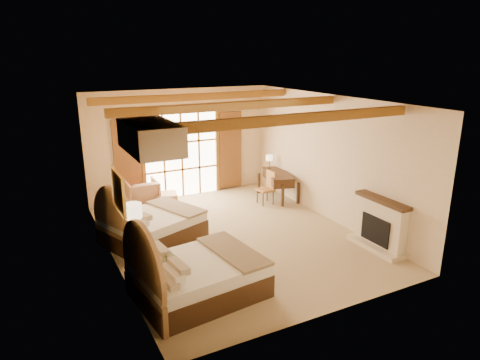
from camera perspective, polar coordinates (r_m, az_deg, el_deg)
floor at (r=10.20m, az=-0.87°, el=-7.59°), size 7.00×7.00×0.00m
wall_back at (r=12.79m, az=-7.92°, el=4.83°), size 5.50×0.00×5.50m
wall_left at (r=8.83m, az=-17.11°, el=-1.13°), size 0.00×7.00×7.00m
wall_right at (r=11.11m, az=11.92°, el=2.82°), size 0.00×7.00×7.00m
ceiling at (r=9.35m, az=-0.96°, el=10.60°), size 7.00×7.00×0.00m
ceiling_beams at (r=9.36m, az=-0.95°, el=9.87°), size 5.39×4.60×0.18m
french_doors at (r=12.81m, az=-7.77°, el=3.25°), size 3.95×0.08×2.60m
fireplace at (r=9.94m, az=18.11°, el=-5.92°), size 0.46×1.40×1.16m
painting at (r=8.09m, az=-15.88°, el=-1.52°), size 0.06×0.95×0.75m
canopy_valance at (r=6.68m, az=-11.90°, el=5.64°), size 0.70×1.40×0.45m
bed_near at (r=7.74m, az=-6.66°, el=-12.48°), size 2.34×1.87×1.42m
bed_far at (r=10.04m, az=-12.32°, el=-5.85°), size 2.57×2.18×1.35m
nightstand at (r=8.39m, az=-12.97°, el=-11.54°), size 0.57×0.57×0.57m
floor_lamp at (r=8.14m, az=-14.02°, el=-4.62°), size 0.32×0.32×1.53m
armchair at (r=12.27m, az=-12.90°, el=-1.80°), size 0.85×0.87×0.78m
ottoman at (r=12.20m, az=-9.72°, el=-2.66°), size 0.66×0.66×0.40m
desk at (r=12.74m, az=5.06°, el=-0.60°), size 1.04×1.59×0.79m
desk_chair at (r=12.29m, az=3.48°, el=-1.83°), size 0.44×0.44×0.95m
desk_lamp at (r=13.03m, az=3.94°, el=2.91°), size 0.20×0.20×0.41m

